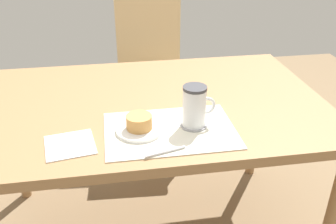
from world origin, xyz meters
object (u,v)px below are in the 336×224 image
at_px(pastry_plate, 140,130).
at_px(pastry, 139,122).
at_px(coffee_mug, 195,106).
at_px(dining_table, 148,116).
at_px(wooden_chair, 150,72).

relative_size(pastry_plate, pastry, 1.82).
relative_size(pastry_plate, coffee_mug, 1.11).
distance_m(dining_table, wooden_chair, 0.82).
xyz_separation_m(wooden_chair, pastry, (-0.16, -1.03, 0.25)).
height_order(wooden_chair, coffee_mug, wooden_chair).
bearing_deg(coffee_mug, pastry, -177.97).
relative_size(dining_table, coffee_mug, 9.76).
distance_m(dining_table, coffee_mug, 0.29).
height_order(pastry_plate, coffee_mug, coffee_mug).
distance_m(pastry, coffee_mug, 0.19).
relative_size(dining_table, wooden_chair, 1.51).
bearing_deg(dining_table, wooden_chair, 82.65).
xyz_separation_m(wooden_chair, coffee_mug, (0.03, -1.02, 0.29)).
bearing_deg(pastry, pastry_plate, 180.00).
bearing_deg(pastry, coffee_mug, 2.03).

